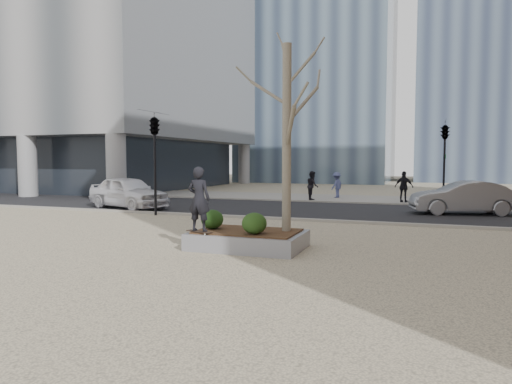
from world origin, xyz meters
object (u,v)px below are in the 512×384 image
(skateboard, at_px, (199,232))
(police_car, at_px, (128,192))
(planter, at_px, (248,240))
(skateboarder, at_px, (199,199))

(skateboard, xyz_separation_m, police_car, (-8.19, 8.26, 0.33))
(planter, height_order, police_car, police_car)
(police_car, bearing_deg, planter, -109.95)
(planter, height_order, skateboard, skateboard)
(skateboarder, bearing_deg, police_car, -44.92)
(police_car, bearing_deg, skateboarder, -116.26)
(police_car, bearing_deg, skateboard, -116.26)
(skateboard, bearing_deg, skateboarder, 0.00)
(skateboard, distance_m, police_car, 11.64)
(planter, relative_size, skateboard, 3.85)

